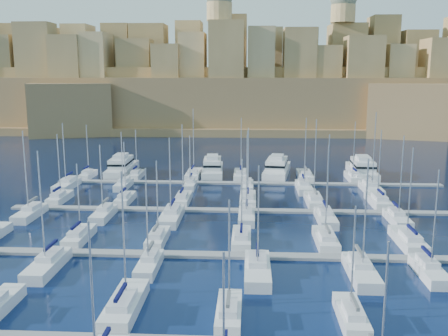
# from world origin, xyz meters

# --- Properties ---
(ground) EXTENTS (600.00, 600.00, 0.00)m
(ground) POSITION_xyz_m (0.00, 0.00, 0.00)
(ground) COLOR black
(ground) RESTS_ON ground
(pontoon_mid_near) EXTENTS (84.00, 2.00, 0.40)m
(pontoon_mid_near) POSITION_xyz_m (0.00, -12.00, 0.20)
(pontoon_mid_near) COLOR slate
(pontoon_mid_near) RESTS_ON ground
(pontoon_mid_far) EXTENTS (84.00, 2.00, 0.40)m
(pontoon_mid_far) POSITION_xyz_m (0.00, 10.00, 0.20)
(pontoon_mid_far) COLOR slate
(pontoon_mid_far) RESTS_ON ground
(pontoon_far) EXTENTS (84.00, 2.00, 0.40)m
(pontoon_far) POSITION_xyz_m (0.00, 32.00, 0.20)
(pontoon_far) COLOR slate
(pontoon_far) RESTS_ON ground
(sailboat_2) EXTENTS (3.04, 10.14, 14.92)m
(sailboat_2) POSITION_xyz_m (-12.06, -28.05, 0.76)
(sailboat_2) COLOR silver
(sailboat_2) RESTS_ON ground
(sailboat_3) EXTENTS (2.46, 8.19, 12.44)m
(sailboat_3) POSITION_xyz_m (-1.35, -29.01, 0.72)
(sailboat_3) COLOR silver
(sailboat_3) RESTS_ON ground
(sailboat_4) EXTENTS (2.43, 8.08, 12.02)m
(sailboat_4) POSITION_xyz_m (10.68, -29.06, 0.72)
(sailboat_4) COLOR silver
(sailboat_4) RESTS_ON ground
(sailboat_13) EXTENTS (2.58, 8.60, 11.64)m
(sailboat_13) POSITION_xyz_m (-24.10, -6.81, 0.72)
(sailboat_13) COLOR silver
(sailboat_13) RESTS_ON ground
(sailboat_14) EXTENTS (2.45, 8.17, 12.24)m
(sailboat_14) POSITION_xyz_m (-12.57, -7.02, 0.72)
(sailboat_14) COLOR silver
(sailboat_14) RESTS_ON ground
(sailboat_15) EXTENTS (2.68, 8.92, 12.52)m
(sailboat_15) POSITION_xyz_m (-0.51, -6.65, 0.73)
(sailboat_15) COLOR silver
(sailboat_15) RESTS_ON ground
(sailboat_16) EXTENTS (2.80, 9.35, 14.59)m
(sailboat_16) POSITION_xyz_m (11.50, -6.44, 0.75)
(sailboat_16) COLOR silver
(sailboat_16) RESTS_ON ground
(sailboat_17) EXTENTS (3.01, 10.04, 14.27)m
(sailboat_17) POSITION_xyz_m (23.14, -6.10, 0.75)
(sailboat_17) COLOR silver
(sailboat_17) RESTS_ON ground
(sailboat_19) EXTENTS (2.91, 9.69, 15.41)m
(sailboat_19) POSITION_xyz_m (-24.35, -17.72, 0.76)
(sailboat_19) COLOR silver
(sailboat_19) RESTS_ON ground
(sailboat_20) EXTENTS (2.41, 8.04, 13.30)m
(sailboat_20) POSITION_xyz_m (-11.79, -16.91, 0.73)
(sailboat_20) COLOR silver
(sailboat_20) RESTS_ON ground
(sailboat_21) EXTENTS (3.08, 10.27, 13.97)m
(sailboat_21) POSITION_xyz_m (1.63, -18.01, 0.76)
(sailboat_21) COLOR silver
(sailboat_21) RESTS_ON ground
(sailboat_22) EXTENTS (2.96, 9.88, 14.85)m
(sailboat_22) POSITION_xyz_m (14.03, -17.82, 0.76)
(sailboat_22) COLOR silver
(sailboat_22) RESTS_ON ground
(sailboat_23) EXTENTS (2.56, 8.54, 13.51)m
(sailboat_23) POSITION_xyz_m (22.27, -17.16, 0.74)
(sailboat_23) COLOR silver
(sailboat_23) RESTS_ON ground
(sailboat_24) EXTENTS (2.53, 8.44, 13.15)m
(sailboat_24) POSITION_xyz_m (-35.39, 15.11, 0.73)
(sailboat_24) COLOR silver
(sailboat_24) RESTS_ON ground
(sailboat_25) EXTENTS (2.44, 8.15, 11.77)m
(sailboat_25) POSITION_xyz_m (-22.79, 14.97, 0.72)
(sailboat_25) COLOR silver
(sailboat_25) RESTS_ON ground
(sailboat_26) EXTENTS (2.67, 8.90, 15.04)m
(sailboat_26) POSITION_xyz_m (-11.94, 15.34, 0.75)
(sailboat_26) COLOR silver
(sailboat_26) RESTS_ON ground
(sailboat_27) EXTENTS (2.94, 9.79, 14.45)m
(sailboat_27) POSITION_xyz_m (0.28, 15.78, 0.75)
(sailboat_27) COLOR silver
(sailboat_27) RESTS_ON ground
(sailboat_28) EXTENTS (2.90, 9.67, 16.07)m
(sailboat_28) POSITION_xyz_m (12.61, 15.72, 0.77)
(sailboat_28) COLOR silver
(sailboat_28) RESTS_ON ground
(sailboat_29) EXTENTS (3.02, 10.06, 14.16)m
(sailboat_29) POSITION_xyz_m (24.40, 15.90, 0.75)
(sailboat_29) COLOR silver
(sailboat_29) RESTS_ON ground
(sailboat_30) EXTENTS (2.73, 9.11, 15.09)m
(sailboat_30) POSITION_xyz_m (-36.45, 4.56, 0.75)
(sailboat_30) COLOR silver
(sailboat_30) RESTS_ON ground
(sailboat_31) EXTENTS (2.58, 8.61, 12.83)m
(sailboat_31) POSITION_xyz_m (-23.89, 4.81, 0.73)
(sailboat_31) COLOR silver
(sailboat_31) RESTS_ON ground
(sailboat_32) EXTENTS (3.10, 10.34, 14.24)m
(sailboat_32) POSITION_xyz_m (-12.28, 3.96, 0.76)
(sailboat_32) COLOR silver
(sailboat_32) RESTS_ON ground
(sailboat_33) EXTENTS (2.65, 8.82, 14.73)m
(sailboat_33) POSITION_xyz_m (0.14, 4.70, 0.75)
(sailboat_33) COLOR silver
(sailboat_33) RESTS_ON ground
(sailboat_34) EXTENTS (2.81, 9.37, 14.86)m
(sailboat_34) POSITION_xyz_m (13.10, 4.43, 0.75)
(sailboat_34) COLOR silver
(sailboat_34) RESTS_ON ground
(sailboat_35) EXTENTS (2.65, 8.84, 14.71)m
(sailboat_35) POSITION_xyz_m (24.71, 4.69, 0.75)
(sailboat_35) COLOR silver
(sailboat_35) RESTS_ON ground
(sailboat_36) EXTENTS (2.26, 7.53, 12.62)m
(sailboat_36) POSITION_xyz_m (-36.94, 36.67, 0.72)
(sailboat_36) COLOR silver
(sailboat_36) RESTS_ON ground
(sailboat_37) EXTENTS (2.45, 8.17, 11.49)m
(sailboat_37) POSITION_xyz_m (-25.65, 36.98, 0.71)
(sailboat_37) COLOR silver
(sailboat_37) RESTS_ON ground
(sailboat_38) EXTENTS (3.11, 10.35, 16.23)m
(sailboat_38) POSITION_xyz_m (-12.48, 38.05, 0.77)
(sailboat_38) COLOR silver
(sailboat_38) RESTS_ON ground
(sailboat_39) EXTENTS (3.14, 10.47, 14.23)m
(sailboat_39) POSITION_xyz_m (-1.46, 38.11, 0.76)
(sailboat_39) COLOR silver
(sailboat_39) RESTS_ON ground
(sailboat_40) EXTENTS (3.14, 10.46, 14.29)m
(sailboat_40) POSITION_xyz_m (13.26, 38.10, 0.76)
(sailboat_40) COLOR silver
(sailboat_40) RESTS_ON ground
(sailboat_41) EXTENTS (2.66, 8.86, 13.59)m
(sailboat_41) POSITION_xyz_m (24.10, 37.32, 0.74)
(sailboat_41) COLOR silver
(sailboat_41) RESTS_ON ground
(sailboat_42) EXTENTS (3.00, 10.01, 14.19)m
(sailboat_42) POSITION_xyz_m (-38.03, 26.12, 0.75)
(sailboat_42) COLOR silver
(sailboat_42) RESTS_ON ground
(sailboat_43) EXTENTS (2.48, 8.26, 12.30)m
(sailboat_43) POSITION_xyz_m (-26.12, 26.98, 0.72)
(sailboat_43) COLOR silver
(sailboat_43) RESTS_ON ground
(sailboat_44) EXTENTS (2.20, 7.32, 11.58)m
(sailboat_44) POSITION_xyz_m (-11.92, 27.44, 0.71)
(sailboat_44) COLOR silver
(sailboat_44) RESTS_ON ground
(sailboat_45) EXTENTS (2.54, 8.48, 12.76)m
(sailboat_45) POSITION_xyz_m (0.07, 26.87, 0.73)
(sailboat_45) COLOR silver
(sailboat_45) RESTS_ON ground
(sailboat_46) EXTENTS (2.88, 9.61, 12.67)m
(sailboat_46) POSITION_xyz_m (11.79, 26.31, 0.74)
(sailboat_46) COLOR silver
(sailboat_46) RESTS_ON ground
(sailboat_47) EXTENTS (3.17, 10.57, 16.66)m
(sailboat_47) POSITION_xyz_m (25.43, 25.84, 0.78)
(sailboat_47) COLOR silver
(sailboat_47) RESTS_ON ground
(motor_yacht_a) EXTENTS (5.20, 16.49, 5.25)m
(motor_yacht_a) POSITION_xyz_m (-30.22, 41.38, 1.73)
(motor_yacht_a) COLOR silver
(motor_yacht_a) RESTS_ON ground
(motor_yacht_b) EXTENTS (5.47, 15.90, 5.25)m
(motor_yacht_b) POSITION_xyz_m (-8.26, 41.03, 1.73)
(motor_yacht_b) COLOR silver
(motor_yacht_b) RESTS_ON ground
(motor_yacht_c) EXTENTS (7.66, 17.88, 5.25)m
(motor_yacht_c) POSITION_xyz_m (7.02, 41.82, 1.73)
(motor_yacht_c) COLOR silver
(motor_yacht_c) RESTS_ON ground
(motor_yacht_d) EXTENTS (5.96, 17.50, 5.25)m
(motor_yacht_d) POSITION_xyz_m (27.05, 41.80, 1.73)
(motor_yacht_d) COLOR silver
(motor_yacht_d) RESTS_ON ground
(fortified_city) EXTENTS (460.00, 108.95, 59.52)m
(fortified_city) POSITION_xyz_m (-0.19, 155.26, 14.74)
(fortified_city) COLOR brown
(fortified_city) RESTS_ON ground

